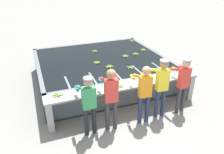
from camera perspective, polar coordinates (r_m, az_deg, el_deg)
name	(u,v)px	position (r m, az deg, el deg)	size (l,w,h in m)	color
ground_plane	(129,115)	(6.31, 4.42, -9.94)	(80.00, 80.00, 0.00)	gray
wash_tank	(102,70)	(8.02, -2.75, 1.94)	(4.46, 3.90, 0.87)	slate
work_ledge	(126,93)	(6.14, 3.72, -4.09)	(4.46, 0.45, 0.87)	#9E9E99
worker_0	(89,101)	(5.19, -6.10, -6.23)	(0.41, 0.71, 1.57)	#1E2328
worker_1	(111,94)	(5.28, -0.29, -4.51)	(0.46, 0.73, 1.68)	#38383D
worker_2	(144,90)	(5.61, 8.48, -3.31)	(0.45, 0.73, 1.63)	navy
worker_3	(161,83)	(5.90, 12.80, -1.51)	(0.43, 0.73, 1.69)	navy
worker_4	(183,81)	(6.28, 17.98, -0.92)	(0.48, 0.74, 1.63)	#38383D
banana_bunch_floating_0	(95,51)	(8.55, -4.57, 6.76)	(0.28, 0.28, 0.08)	#75A333
banana_bunch_floating_1	(109,66)	(7.12, -0.70, 2.78)	(0.27, 0.28, 0.08)	#7FAD33
banana_bunch_floating_2	(97,63)	(7.45, -4.01, 3.80)	(0.28, 0.28, 0.08)	#75A333
banana_bunch_floating_3	(136,54)	(8.27, 6.19, 6.00)	(0.27, 0.28, 0.08)	#75A333
banana_bunch_floating_4	(125,56)	(8.03, 3.46, 5.48)	(0.28, 0.28, 0.08)	#9EC642
banana_bunch_floating_5	(143,50)	(8.74, 8.14, 7.01)	(0.28, 0.27, 0.08)	#9EC642
banana_bunch_floating_6	(131,67)	(7.07, 4.90, 2.52)	(0.28, 0.27, 0.08)	#93BC3D
banana_bunch_floating_7	(132,41)	(9.84, 5.17, 9.34)	(0.28, 0.28, 0.08)	#93BC3D
banana_bunch_ledge_0	(143,80)	(6.27, 8.21, -0.82)	(0.28, 0.27, 0.08)	#8CB738
banana_bunch_ledge_1	(119,86)	(5.91, 1.82, -2.31)	(0.28, 0.28, 0.08)	#75A333
banana_bunch_ledge_2	(57,95)	(5.65, -14.07, -4.59)	(0.28, 0.28, 0.08)	#75A333
knife_0	(182,76)	(6.81, 17.83, 0.26)	(0.31, 0.21, 0.02)	silver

